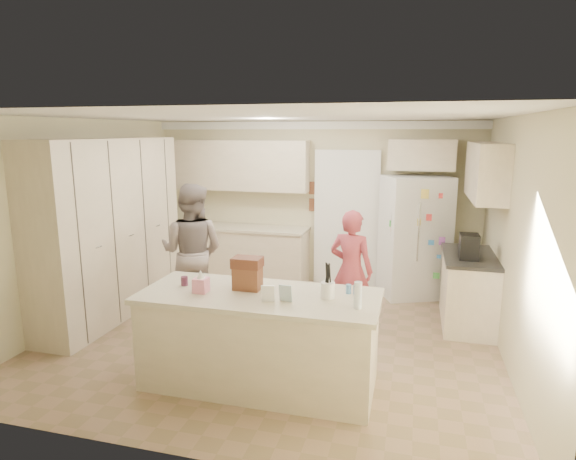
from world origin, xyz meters
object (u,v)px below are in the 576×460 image
(coffee_maker, at_px, (469,246))
(island_base, at_px, (260,341))
(tissue_box, at_px, (201,285))
(dollhouse_body, at_px, (248,278))
(teen_boy, at_px, (192,252))
(refrigerator, at_px, (414,237))
(utensil_crock, at_px, (328,290))
(teen_girl, at_px, (351,270))

(coffee_maker, bearing_deg, island_base, -137.17)
(tissue_box, height_order, dollhouse_body, dollhouse_body)
(teen_boy, bearing_deg, tissue_box, 116.03)
(coffee_maker, bearing_deg, refrigerator, 118.08)
(utensil_crock, relative_size, dollhouse_body, 0.58)
(coffee_maker, xyz_separation_m, island_base, (-2.05, -1.90, -0.63))
(refrigerator, xyz_separation_m, coffee_maker, (0.64, -1.20, 0.17))
(refrigerator, bearing_deg, dollhouse_body, -140.15)
(island_base, xyz_separation_m, teen_boy, (-1.40, 1.44, 0.45))
(teen_girl, bearing_deg, utensil_crock, 101.91)
(dollhouse_body, bearing_deg, coffee_maker, 39.29)
(island_base, xyz_separation_m, utensil_crock, (0.65, 0.05, 0.56))
(teen_girl, bearing_deg, refrigerator, -103.23)
(coffee_maker, xyz_separation_m, utensil_crock, (-1.40, -1.85, -0.07))
(coffee_maker, relative_size, teen_boy, 0.17)
(dollhouse_body, distance_m, teen_girl, 1.71)
(refrigerator, relative_size, utensil_crock, 12.00)
(island_base, bearing_deg, coffee_maker, 42.83)
(coffee_maker, relative_size, island_base, 0.14)
(utensil_crock, relative_size, teen_girl, 0.10)
(dollhouse_body, height_order, teen_girl, teen_girl)
(tissue_box, bearing_deg, dollhouse_body, 26.57)
(utensil_crock, height_order, teen_boy, teen_boy)
(island_base, bearing_deg, utensil_crock, 4.40)
(teen_boy, bearing_deg, island_base, 131.33)
(refrigerator, xyz_separation_m, teen_boy, (-2.81, -1.65, -0.01))
(tissue_box, bearing_deg, teen_girl, 53.93)
(dollhouse_body, bearing_deg, tissue_box, -153.43)
(refrigerator, relative_size, tissue_box, 12.86)
(island_base, bearing_deg, teen_girl, 66.94)
(teen_boy, bearing_deg, teen_girl, -179.12)
(refrigerator, bearing_deg, island_base, -137.13)
(coffee_maker, distance_m, utensil_crock, 2.32)
(coffee_maker, relative_size, teen_girl, 0.20)
(utensil_crock, height_order, teen_girl, teen_girl)
(island_base, bearing_deg, tissue_box, -169.70)
(tissue_box, relative_size, teen_girl, 0.09)
(utensil_crock, distance_m, teen_girl, 1.54)
(refrigerator, height_order, coffee_maker, refrigerator)
(refrigerator, bearing_deg, tissue_box, -144.16)
(tissue_box, relative_size, dollhouse_body, 0.54)
(coffee_maker, bearing_deg, tissue_box, -142.43)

